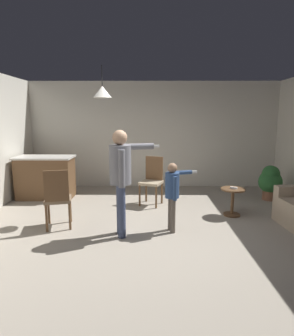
{
  "coord_description": "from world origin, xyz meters",
  "views": [
    {
      "loc": [
        -0.11,
        -4.22,
        1.84
      ],
      "look_at": [
        -0.15,
        0.37,
        1.0
      ],
      "focal_mm": 30.54,
      "sensor_mm": 36.0,
      "label": 1
    }
  ],
  "objects_px": {
    "side_table_by_couch": "(233,199)",
    "spare_remote_on_table": "(234,188)",
    "person_child": "(173,189)",
    "kitchen_counter": "(46,177)",
    "person_adult": "(121,171)",
    "potted_plant_corner": "(270,181)",
    "dining_chair_by_counter": "(152,179)",
    "dining_chair_near_wall": "(58,196)"
  },
  "relations": [
    {
      "from": "kitchen_counter",
      "to": "person_child",
      "type": "relative_size",
      "value": 1.13
    },
    {
      "from": "kitchen_counter",
      "to": "potted_plant_corner",
      "type": "distance_m",
      "value": 5.01
    },
    {
      "from": "person_child",
      "to": "spare_remote_on_table",
      "type": "bearing_deg",
      "value": 106.61
    },
    {
      "from": "dining_chair_near_wall",
      "to": "dining_chair_by_counter",
      "type": "bearing_deg",
      "value": 27.27
    },
    {
      "from": "kitchen_counter",
      "to": "dining_chair_near_wall",
      "type": "relative_size",
      "value": 1.26
    },
    {
      "from": "person_child",
      "to": "potted_plant_corner",
      "type": "xyz_separation_m",
      "value": [
        2.3,
        1.78,
        -0.27
      ]
    },
    {
      "from": "side_table_by_couch",
      "to": "person_adult",
      "type": "bearing_deg",
      "value": -155.06
    },
    {
      "from": "dining_chair_near_wall",
      "to": "potted_plant_corner",
      "type": "xyz_separation_m",
      "value": [
        4.17,
        1.68,
        -0.12
      ]
    },
    {
      "from": "side_table_by_couch",
      "to": "potted_plant_corner",
      "type": "distance_m",
      "value": 1.53
    },
    {
      "from": "person_child",
      "to": "potted_plant_corner",
      "type": "bearing_deg",
      "value": 112.95
    },
    {
      "from": "dining_chair_near_wall",
      "to": "potted_plant_corner",
      "type": "bearing_deg",
      "value": 8.11
    },
    {
      "from": "person_child",
      "to": "potted_plant_corner",
      "type": "height_order",
      "value": "person_child"
    },
    {
      "from": "side_table_by_couch",
      "to": "potted_plant_corner",
      "type": "bearing_deg",
      "value": 42.61
    },
    {
      "from": "potted_plant_corner",
      "to": "spare_remote_on_table",
      "type": "bearing_deg",
      "value": -136.52
    },
    {
      "from": "potted_plant_corner",
      "to": "spare_remote_on_table",
      "type": "relative_size",
      "value": 5.94
    },
    {
      "from": "dining_chair_by_counter",
      "to": "dining_chair_near_wall",
      "type": "relative_size",
      "value": 1.0
    },
    {
      "from": "dining_chair_by_counter",
      "to": "kitchen_counter",
      "type": "bearing_deg",
      "value": 10.68
    },
    {
      "from": "side_table_by_couch",
      "to": "dining_chair_near_wall",
      "type": "distance_m",
      "value": 3.12
    },
    {
      "from": "person_adult",
      "to": "kitchen_counter",
      "type": "bearing_deg",
      "value": -149.32
    },
    {
      "from": "side_table_by_couch",
      "to": "potted_plant_corner",
      "type": "relative_size",
      "value": 0.67
    },
    {
      "from": "kitchen_counter",
      "to": "person_child",
      "type": "height_order",
      "value": "person_child"
    },
    {
      "from": "kitchen_counter",
      "to": "person_adult",
      "type": "relative_size",
      "value": 0.77
    },
    {
      "from": "person_child",
      "to": "dining_chair_near_wall",
      "type": "height_order",
      "value": "person_child"
    },
    {
      "from": "dining_chair_by_counter",
      "to": "potted_plant_corner",
      "type": "relative_size",
      "value": 1.29
    },
    {
      "from": "kitchen_counter",
      "to": "spare_remote_on_table",
      "type": "xyz_separation_m",
      "value": [
        3.89,
        -1.18,
        0.06
      ]
    },
    {
      "from": "potted_plant_corner",
      "to": "dining_chair_by_counter",
      "type": "bearing_deg",
      "value": -173.0
    },
    {
      "from": "person_child",
      "to": "potted_plant_corner",
      "type": "relative_size",
      "value": 1.45
    },
    {
      "from": "person_adult",
      "to": "dining_chair_by_counter",
      "type": "height_order",
      "value": "person_adult"
    },
    {
      "from": "kitchen_counter",
      "to": "dining_chair_near_wall",
      "type": "bearing_deg",
      "value": -64.88
    },
    {
      "from": "spare_remote_on_table",
      "to": "person_child",
      "type": "bearing_deg",
      "value": -148.55
    },
    {
      "from": "kitchen_counter",
      "to": "person_child",
      "type": "xyz_separation_m",
      "value": [
        2.71,
        -1.91,
        0.22
      ]
    },
    {
      "from": "person_adult",
      "to": "spare_remote_on_table",
      "type": "xyz_separation_m",
      "value": [
        1.97,
        0.89,
        -0.48
      ]
    },
    {
      "from": "kitchen_counter",
      "to": "person_adult",
      "type": "xyz_separation_m",
      "value": [
        1.92,
        -2.07,
        0.54
      ]
    },
    {
      "from": "spare_remote_on_table",
      "to": "potted_plant_corner",
      "type": "bearing_deg",
      "value": 43.48
    },
    {
      "from": "kitchen_counter",
      "to": "spare_remote_on_table",
      "type": "bearing_deg",
      "value": -16.92
    },
    {
      "from": "person_child",
      "to": "dining_chair_near_wall",
      "type": "bearing_deg",
      "value": -108.02
    },
    {
      "from": "person_child",
      "to": "side_table_by_couch",
      "type": "bearing_deg",
      "value": 107.69
    },
    {
      "from": "potted_plant_corner",
      "to": "spare_remote_on_table",
      "type": "height_order",
      "value": "potted_plant_corner"
    },
    {
      "from": "kitchen_counter",
      "to": "side_table_by_couch",
      "type": "relative_size",
      "value": 2.42
    },
    {
      "from": "kitchen_counter",
      "to": "spare_remote_on_table",
      "type": "distance_m",
      "value": 4.07
    },
    {
      "from": "side_table_by_couch",
      "to": "spare_remote_on_table",
      "type": "relative_size",
      "value": 4.0
    },
    {
      "from": "person_child",
      "to": "dining_chair_by_counter",
      "type": "height_order",
      "value": "person_child"
    }
  ]
}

